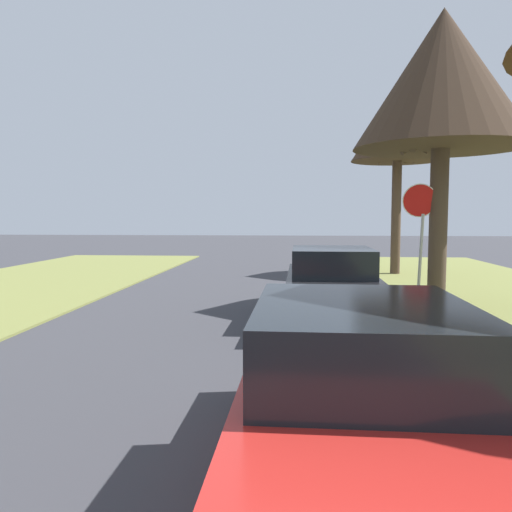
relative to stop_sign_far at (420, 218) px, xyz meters
name	(u,v)px	position (x,y,z in m)	size (l,w,h in m)	color
stop_sign_far	(420,218)	(0.00, 0.00, 0.00)	(0.81, 0.48, 2.95)	#9EA0A5
street_tree_right_mid_b	(442,81)	(0.47, 0.12, 3.21)	(4.11, 4.11, 7.02)	#46382C
street_tree_right_far	(398,127)	(0.83, 6.99, 3.34)	(3.43, 3.43, 6.84)	#4A382A
parked_sedan_red	(358,403)	(-2.45, -8.23, -1.46)	(1.99, 4.42, 1.57)	red
parked_sedan_black	(331,288)	(-2.21, -1.77, -1.46)	(1.99, 4.42, 1.57)	black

